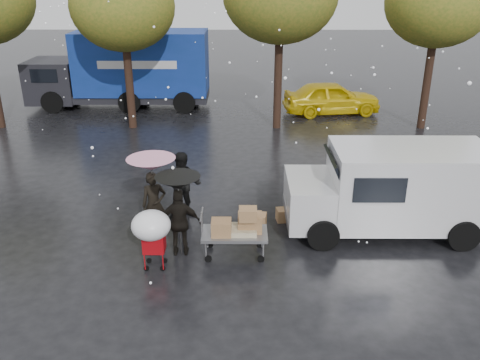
{
  "coord_description": "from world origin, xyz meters",
  "views": [
    {
      "loc": [
        1.08,
        -10.36,
        6.23
      ],
      "look_at": [
        1.02,
        1.0,
        1.42
      ],
      "focal_mm": 38.0,
      "sensor_mm": 36.0,
      "label": 1
    }
  ],
  "objects_px": {
    "person_pink": "(154,204)",
    "yellow_taxi": "(332,98)",
    "vendor_cart": "(238,227)",
    "blue_truck": "(125,70)",
    "person_black": "(180,223)",
    "white_van": "(393,188)",
    "shopping_cart": "(152,228)"
  },
  "relations": [
    {
      "from": "vendor_cart",
      "to": "white_van",
      "type": "bearing_deg",
      "value": 18.02
    },
    {
      "from": "vendor_cart",
      "to": "yellow_taxi",
      "type": "height_order",
      "value": "yellow_taxi"
    },
    {
      "from": "vendor_cart",
      "to": "shopping_cart",
      "type": "distance_m",
      "value": 2.0
    },
    {
      "from": "person_black",
      "to": "vendor_cart",
      "type": "xyz_separation_m",
      "value": [
        1.33,
        -0.05,
        -0.09
      ]
    },
    {
      "from": "shopping_cart",
      "to": "yellow_taxi",
      "type": "relative_size",
      "value": 0.34
    },
    {
      "from": "vendor_cart",
      "to": "blue_truck",
      "type": "relative_size",
      "value": 0.18
    },
    {
      "from": "person_black",
      "to": "vendor_cart",
      "type": "bearing_deg",
      "value": 174.62
    },
    {
      "from": "shopping_cart",
      "to": "white_van",
      "type": "bearing_deg",
      "value": 18.8
    },
    {
      "from": "person_black",
      "to": "yellow_taxi",
      "type": "height_order",
      "value": "person_black"
    },
    {
      "from": "person_pink",
      "to": "person_black",
      "type": "xyz_separation_m",
      "value": [
        0.74,
        -0.94,
        -0.01
      ]
    },
    {
      "from": "person_pink",
      "to": "yellow_taxi",
      "type": "bearing_deg",
      "value": 44.71
    },
    {
      "from": "vendor_cart",
      "to": "yellow_taxi",
      "type": "bearing_deg",
      "value": 71.5
    },
    {
      "from": "vendor_cart",
      "to": "blue_truck",
      "type": "height_order",
      "value": "blue_truck"
    },
    {
      "from": "white_van",
      "to": "yellow_taxi",
      "type": "bearing_deg",
      "value": 88.45
    },
    {
      "from": "vendor_cart",
      "to": "white_van",
      "type": "relative_size",
      "value": 0.31
    },
    {
      "from": "person_black",
      "to": "shopping_cart",
      "type": "bearing_deg",
      "value": 51.99
    },
    {
      "from": "white_van",
      "to": "person_black",
      "type": "bearing_deg",
      "value": -166.98
    },
    {
      "from": "white_van",
      "to": "person_pink",
      "type": "bearing_deg",
      "value": -177.56
    },
    {
      "from": "shopping_cart",
      "to": "yellow_taxi",
      "type": "xyz_separation_m",
      "value": [
        5.96,
        12.98,
        -0.33
      ]
    },
    {
      "from": "person_pink",
      "to": "yellow_taxi",
      "type": "xyz_separation_m",
      "value": [
        6.19,
        11.3,
        -0.09
      ]
    },
    {
      "from": "blue_truck",
      "to": "yellow_taxi",
      "type": "xyz_separation_m",
      "value": [
        9.5,
        -1.2,
        -1.03
      ]
    },
    {
      "from": "person_pink",
      "to": "blue_truck",
      "type": "height_order",
      "value": "blue_truck"
    },
    {
      "from": "person_pink",
      "to": "person_black",
      "type": "height_order",
      "value": "person_pink"
    },
    {
      "from": "shopping_cart",
      "to": "white_van",
      "type": "distance_m",
      "value": 5.98
    },
    {
      "from": "person_pink",
      "to": "shopping_cart",
      "type": "height_order",
      "value": "person_pink"
    },
    {
      "from": "person_black",
      "to": "vendor_cart",
      "type": "distance_m",
      "value": 1.34
    },
    {
      "from": "person_pink",
      "to": "shopping_cart",
      "type": "distance_m",
      "value": 1.71
    },
    {
      "from": "person_pink",
      "to": "person_black",
      "type": "distance_m",
      "value": 1.2
    },
    {
      "from": "shopping_cart",
      "to": "person_black",
      "type": "bearing_deg",
      "value": 55.2
    },
    {
      "from": "shopping_cart",
      "to": "yellow_taxi",
      "type": "height_order",
      "value": "shopping_cart"
    },
    {
      "from": "vendor_cart",
      "to": "yellow_taxi",
      "type": "relative_size",
      "value": 0.35
    },
    {
      "from": "person_pink",
      "to": "vendor_cart",
      "type": "distance_m",
      "value": 2.3
    }
  ]
}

